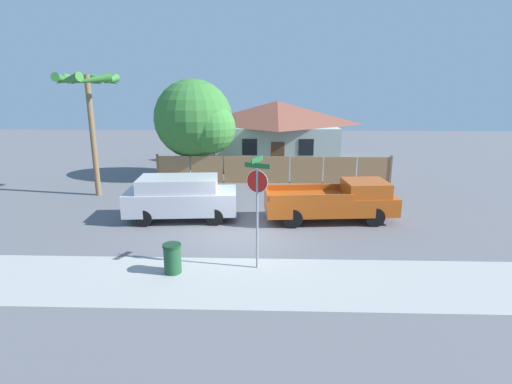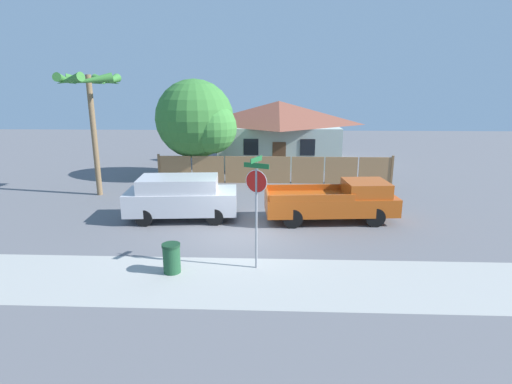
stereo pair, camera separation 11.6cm
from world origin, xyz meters
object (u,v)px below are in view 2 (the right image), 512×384
at_px(palm_tree, 90,91).
at_px(orange_pickup, 336,201).
at_px(stop_sign, 256,195).
at_px(red_suv, 181,197).
at_px(oak_tree, 198,121).
at_px(house, 279,131).
at_px(trash_bin, 172,258).

distance_m(palm_tree, orange_pickup, 13.21).
height_order(palm_tree, stop_sign, palm_tree).
bearing_deg(palm_tree, red_suv, -36.21).
bearing_deg(oak_tree, house, 49.55).
height_order(oak_tree, trash_bin, oak_tree).
relative_size(oak_tree, palm_tree, 0.97).
distance_m(oak_tree, stop_sign, 13.54).
height_order(red_suv, stop_sign, stop_sign).
bearing_deg(red_suv, palm_tree, 138.92).
distance_m(house, palm_tree, 14.26).
distance_m(palm_tree, red_suv, 7.84).
bearing_deg(house, trash_bin, -100.35).
height_order(house, trash_bin, house).
height_order(palm_tree, red_suv, palm_tree).
height_order(house, red_suv, house).
xyz_separation_m(house, red_suv, (-4.33, -13.98, -1.37)).
xyz_separation_m(stop_sign, trash_bin, (-2.56, -0.43, -1.91)).
xyz_separation_m(oak_tree, red_suv, (0.65, -8.14, -2.56)).
height_order(oak_tree, stop_sign, oak_tree).
distance_m(palm_tree, trash_bin, 11.92).
height_order(orange_pickup, trash_bin, orange_pickup).
bearing_deg(orange_pickup, house, 94.23).
height_order(stop_sign, trash_bin, stop_sign).
xyz_separation_m(palm_tree, trash_bin, (6.09, -9.01, -4.89)).
relative_size(red_suv, orange_pickup, 0.86).
height_order(oak_tree, palm_tree, palm_tree).
distance_m(palm_tree, stop_sign, 12.54).
bearing_deg(red_suv, trash_bin, -85.68).
bearing_deg(palm_tree, trash_bin, -55.93).
distance_m(oak_tree, orange_pickup, 11.19).
bearing_deg(orange_pickup, palm_tree, 157.19).
xyz_separation_m(red_suv, stop_sign, (3.40, -4.73, 1.38)).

